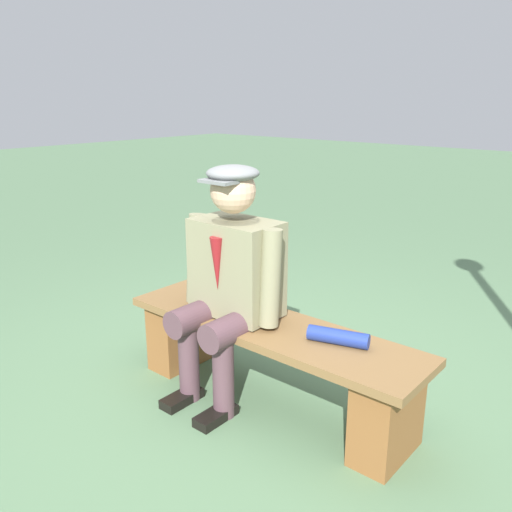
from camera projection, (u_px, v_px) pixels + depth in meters
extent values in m
plane|color=#547653|center=(269.00, 401.00, 2.88)|extent=(30.00, 30.00, 0.00)
cube|color=brown|center=(269.00, 328.00, 2.76)|extent=(1.68, 0.44, 0.04)
cube|color=brown|center=(387.00, 415.00, 2.40)|extent=(0.20, 0.38, 0.41)
cube|color=brown|center=(181.00, 332.00, 3.24)|extent=(0.20, 0.38, 0.41)
cube|color=gray|center=(237.00, 267.00, 2.81)|extent=(0.46, 0.28, 0.51)
cylinder|color=#1E2338|center=(236.00, 226.00, 2.75)|extent=(0.25, 0.25, 0.06)
cone|color=maroon|center=(217.00, 264.00, 2.69)|extent=(0.07, 0.07, 0.28)
sphere|color=#DBAD8C|center=(233.00, 191.00, 2.68)|extent=(0.23, 0.23, 0.23)
ellipsoid|color=slate|center=(233.00, 173.00, 2.66)|extent=(0.27, 0.27, 0.08)
cube|color=slate|center=(218.00, 181.00, 2.59)|extent=(0.19, 0.10, 0.02)
cylinder|color=#543941|center=(239.00, 325.00, 2.72)|extent=(0.15, 0.45, 0.15)
cylinder|color=#543941|center=(223.00, 375.00, 2.69)|extent=(0.11, 0.11, 0.46)
cube|color=black|center=(216.00, 416.00, 2.71)|extent=(0.10, 0.24, 0.05)
cylinder|color=gray|center=(270.00, 278.00, 2.62)|extent=(0.11, 0.13, 0.50)
cylinder|color=#543941|center=(204.00, 313.00, 2.87)|extent=(0.15, 0.45, 0.15)
cylinder|color=#543941|center=(189.00, 360.00, 2.85)|extent=(0.11, 0.11, 0.46)
cube|color=black|center=(182.00, 398.00, 2.87)|extent=(0.10, 0.24, 0.05)
cylinder|color=gray|center=(197.00, 258.00, 2.94)|extent=(0.11, 0.15, 0.50)
cylinder|color=navy|center=(338.00, 337.00, 2.52)|extent=(0.30, 0.16, 0.07)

